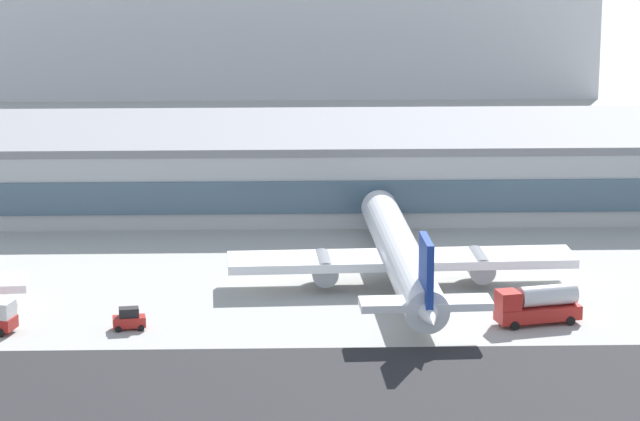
{
  "coord_description": "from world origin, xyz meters",
  "views": [
    {
      "loc": [
        -26.23,
        -119.5,
        48.34
      ],
      "look_at": [
        -21.11,
        49.74,
        7.1
      ],
      "focal_mm": 89.06,
      "sensor_mm": 36.0,
      "label": 1
    }
  ],
  "objects_px": {
    "terminal_building": "(362,164)",
    "airliner_navy_tail_gate_1": "(403,259)",
    "service_fuel_truck_1": "(538,304)",
    "service_baggage_tug_0": "(129,319)"
  },
  "relations": [
    {
      "from": "terminal_building",
      "to": "service_fuel_truck_1",
      "type": "bearing_deg",
      "value": -74.78
    },
    {
      "from": "terminal_building",
      "to": "airliner_navy_tail_gate_1",
      "type": "height_order",
      "value": "airliner_navy_tail_gate_1"
    },
    {
      "from": "terminal_building",
      "to": "service_baggage_tug_0",
      "type": "bearing_deg",
      "value": -115.79
    },
    {
      "from": "service_baggage_tug_0",
      "to": "airliner_navy_tail_gate_1",
      "type": "bearing_deg",
      "value": 17.48
    },
    {
      "from": "terminal_building",
      "to": "airliner_navy_tail_gate_1",
      "type": "bearing_deg",
      "value": -87.07
    },
    {
      "from": "terminal_building",
      "to": "service_fuel_truck_1",
      "type": "distance_m",
      "value": 55.33
    },
    {
      "from": "service_fuel_truck_1",
      "to": "service_baggage_tug_0",
      "type": "bearing_deg",
      "value": -13.06
    },
    {
      "from": "service_baggage_tug_0",
      "to": "service_fuel_truck_1",
      "type": "distance_m",
      "value": 40.5
    },
    {
      "from": "terminal_building",
      "to": "airliner_navy_tail_gate_1",
      "type": "distance_m",
      "value": 40.45
    },
    {
      "from": "service_baggage_tug_0",
      "to": "service_fuel_truck_1",
      "type": "relative_size",
      "value": 0.38
    }
  ]
}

